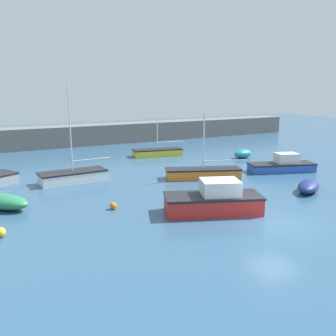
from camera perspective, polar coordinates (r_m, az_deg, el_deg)
ground_plane at (r=19.86m, az=15.96°, el=-8.31°), size 120.00×120.00×0.20m
harbor_breakwater at (r=45.88m, az=-11.34°, el=5.04°), size 57.06×3.10×2.33m
sailboat_tall_mast at (r=27.80m, az=-14.30°, el=-1.21°), size 5.32×2.07×6.90m
motorboat_grey_hull at (r=31.75m, az=17.07°, el=0.41°), size 5.63×3.38×1.49m
open_tender_yellow at (r=26.14m, az=20.63°, el=-2.61°), size 3.14×2.66×0.74m
rowboat_blue_near at (r=23.08m, az=-24.03°, el=-4.67°), size 3.45×3.70×0.84m
sailboat_short_mast at (r=28.23m, az=5.39°, el=-0.75°), size 5.95×3.52×4.90m
dinghy_near_pier at (r=36.93m, az=11.34°, el=2.15°), size 2.22×1.46×0.81m
motorboat_with_cabin at (r=20.54m, az=7.07°, el=-4.89°), size 5.63×3.89×1.82m
sailboat_twin_hulled at (r=37.39m, az=-1.64°, el=2.44°), size 5.38×2.32×3.55m
mooring_buoy_yellow at (r=18.92m, az=-24.18°, el=-8.91°), size 0.46×0.46×0.46m
mooring_buoy_orange at (r=21.29m, az=-8.37°, el=-5.71°), size 0.40×0.40×0.40m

